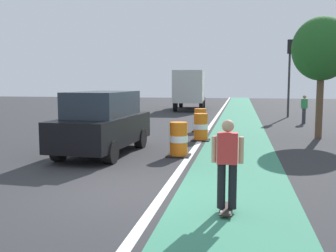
% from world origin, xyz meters
% --- Properties ---
extents(ground_plane, '(100.00, 100.00, 0.00)m').
position_xyz_m(ground_plane, '(0.00, 0.00, 0.00)').
color(ground_plane, '#2D2D30').
extents(bike_lane_strip, '(2.50, 80.00, 0.01)m').
position_xyz_m(bike_lane_strip, '(2.40, 12.00, 0.00)').
color(bike_lane_strip, '#387F60').
rests_on(bike_lane_strip, ground).
extents(lane_divider_stripe, '(0.20, 80.00, 0.01)m').
position_xyz_m(lane_divider_stripe, '(0.90, 12.00, 0.01)').
color(lane_divider_stripe, silver).
rests_on(lane_divider_stripe, ground).
extents(skateboarder_on_lane, '(0.57, 0.80, 1.69)m').
position_xyz_m(skateboarder_on_lane, '(2.25, -0.94, 0.91)').
color(skateboarder_on_lane, black).
rests_on(skateboarder_on_lane, ground).
extents(parked_suv_nearest, '(2.12, 4.70, 2.04)m').
position_xyz_m(parked_suv_nearest, '(-1.93, 4.25, 1.04)').
color(parked_suv_nearest, black).
rests_on(parked_suv_nearest, ground).
extents(traffic_barrel_front, '(0.73, 0.73, 1.09)m').
position_xyz_m(traffic_barrel_front, '(0.56, 4.27, 0.53)').
color(traffic_barrel_front, orange).
rests_on(traffic_barrel_front, ground).
extents(traffic_barrel_mid, '(0.73, 0.73, 1.09)m').
position_xyz_m(traffic_barrel_mid, '(0.91, 7.82, 0.53)').
color(traffic_barrel_mid, orange).
rests_on(traffic_barrel_mid, ground).
extents(traffic_barrel_back, '(0.73, 0.73, 1.09)m').
position_xyz_m(traffic_barrel_back, '(0.61, 10.69, 0.53)').
color(traffic_barrel_back, orange).
rests_on(traffic_barrel_back, ground).
extents(delivery_truck_down_block, '(2.73, 7.72, 3.23)m').
position_xyz_m(delivery_truck_down_block, '(-1.73, 25.36, 1.85)').
color(delivery_truck_down_block, beige).
rests_on(delivery_truck_down_block, ground).
extents(traffic_light_corner, '(0.41, 0.32, 5.10)m').
position_xyz_m(traffic_light_corner, '(5.61, 19.46, 3.50)').
color(traffic_light_corner, '#2D2D2D').
rests_on(traffic_light_corner, ground).
extents(pedestrian_crossing, '(0.34, 0.20, 1.61)m').
position_xyz_m(pedestrian_crossing, '(5.99, 15.29, 0.86)').
color(pedestrian_crossing, '#33333D').
rests_on(pedestrian_crossing, ground).
extents(street_tree_sidewalk, '(2.40, 2.40, 5.00)m').
position_xyz_m(street_tree_sidewalk, '(5.69, 9.28, 3.67)').
color(street_tree_sidewalk, brown).
rests_on(street_tree_sidewalk, ground).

